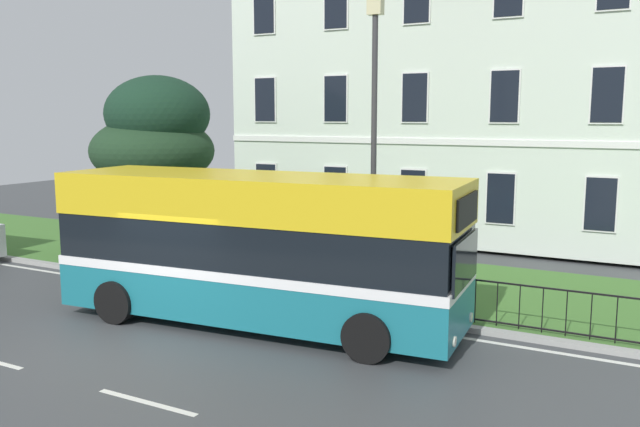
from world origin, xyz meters
TOP-DOWN VIEW (x-y plane):
  - ground_plane at (0.00, 1.19)m, footprint 60.00×56.00m
  - georgian_townhouse at (2.85, 17.19)m, footprint 18.33×10.31m
  - iron_verge_railing at (2.85, 4.40)m, footprint 12.09×0.04m
  - evergreen_tree at (-5.26, 6.64)m, footprint 4.30×4.21m
  - single_decker_bus at (1.37, 2.44)m, footprint 9.15×3.23m
  - street_lamp_post at (2.72, 5.54)m, footprint 0.36×0.24m
  - litter_bin at (-1.39, 4.70)m, footprint 0.47×0.47m

SIDE VIEW (x-z plane):
  - ground_plane at x=0.00m, z-range -0.10..0.08m
  - iron_verge_railing at x=2.85m, z-range 0.14..1.11m
  - litter_bin at x=-1.39m, z-range 0.12..1.18m
  - single_decker_bus at x=1.37m, z-range 0.08..3.38m
  - evergreen_tree at x=-5.26m, z-range -0.09..5.65m
  - street_lamp_post at x=2.72m, z-range 0.62..7.77m
  - georgian_townhouse at x=2.85m, z-range 0.15..12.72m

